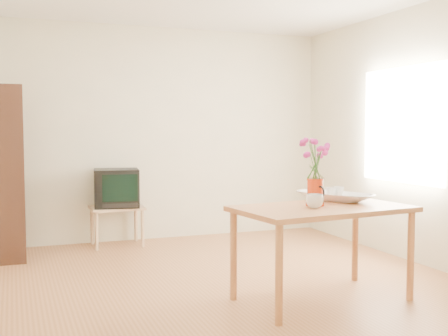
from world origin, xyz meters
name	(u,v)px	position (x,y,z in m)	size (l,w,h in m)	color
room	(239,136)	(0.03, 0.00, 1.30)	(4.50, 4.50, 4.50)	#945C34
table	(323,217)	(0.46, -0.68, 0.66)	(1.44, 0.93, 0.75)	#A76439
tv_stand	(117,213)	(-0.70, 1.97, 0.39)	(0.60, 0.45, 0.46)	tan
bookshelf	(10,179)	(-1.85, 1.75, 0.84)	(0.28, 0.70, 1.80)	black
pitcher	(315,193)	(0.42, -0.62, 0.85)	(0.14, 0.22, 0.22)	red
flowers	(315,157)	(0.42, -0.63, 1.14)	(0.25, 0.25, 0.35)	#EB37B0
mug	(315,201)	(0.35, -0.74, 0.80)	(0.14, 0.14, 0.11)	white
bowl	(335,176)	(0.73, -0.43, 0.96)	(0.44, 0.44, 0.42)	white
teacup_a	(331,181)	(0.69, -0.43, 0.92)	(0.08, 0.08, 0.07)	white
teacup_b	(338,180)	(0.77, -0.41, 0.92)	(0.08, 0.08, 0.07)	white
television	(116,187)	(-0.70, 1.98, 0.68)	(0.56, 0.53, 0.44)	black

